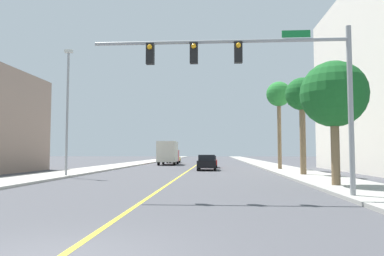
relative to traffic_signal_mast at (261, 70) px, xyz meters
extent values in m
plane|color=#47474C|center=(-4.43, 33.61, -4.98)|extent=(192.00, 192.00, 0.00)
cube|color=#B2ADA3|center=(-13.76, 33.61, -4.91)|extent=(3.87, 168.00, 0.15)
cube|color=#9E9B93|center=(4.91, 33.61, -4.91)|extent=(3.87, 168.00, 0.15)
cube|color=yellow|center=(-4.43, 33.61, -4.98)|extent=(0.16, 144.00, 0.01)
cylinder|color=gray|center=(3.37, 0.00, -1.57)|extent=(0.20, 0.20, 6.52)
cylinder|color=gray|center=(-1.64, 0.00, 1.17)|extent=(10.03, 0.14, 0.14)
cube|color=black|center=(-0.89, 0.00, 0.72)|extent=(0.32, 0.24, 0.84)
sphere|color=orange|center=(-0.89, -0.14, 0.97)|extent=(0.20, 0.20, 0.20)
cube|color=black|center=(-2.64, 0.00, 0.72)|extent=(0.32, 0.24, 0.84)
sphere|color=orange|center=(-2.64, -0.14, 0.97)|extent=(0.20, 0.20, 0.20)
cube|color=black|center=(-4.40, 0.00, 0.72)|extent=(0.32, 0.24, 0.84)
sphere|color=orange|center=(-4.40, -0.14, 0.97)|extent=(0.20, 0.20, 0.20)
cube|color=#147233|center=(1.37, 0.00, 1.42)|extent=(1.10, 0.04, 0.28)
cylinder|color=gray|center=(-12.33, 10.89, -0.48)|extent=(0.16, 0.16, 8.71)
cube|color=beige|center=(-12.33, 10.89, 4.03)|extent=(0.56, 0.28, 0.20)
cylinder|color=brown|center=(4.14, 4.33, -2.56)|extent=(0.42, 0.42, 4.54)
sphere|color=#195B23|center=(4.14, 4.33, -0.29)|extent=(3.32, 3.32, 3.32)
cone|color=#195B23|center=(5.12, 4.52, -0.49)|extent=(0.64, 1.41, 1.65)
cone|color=#195B23|center=(4.15, 5.33, -0.49)|extent=(1.42, 0.45, 1.47)
cone|color=#195B23|center=(3.16, 4.48, -0.49)|extent=(0.62, 1.62, 1.31)
cone|color=#195B23|center=(4.22, 3.34, -0.49)|extent=(1.92, 0.59, 1.42)
cylinder|color=brown|center=(4.58, 12.96, -1.87)|extent=(0.43, 0.43, 5.92)
sphere|color=#195B23|center=(4.58, 12.96, 1.08)|extent=(2.42, 2.42, 2.42)
cone|color=#195B23|center=(5.30, 12.84, 0.88)|extent=(0.62, 1.40, 1.30)
cone|color=#195B23|center=(4.84, 13.64, 0.88)|extent=(1.34, 0.87, 1.07)
cone|color=#195B23|center=(4.15, 13.54, 0.88)|extent=(1.16, 0.99, 1.29)
cone|color=#195B23|center=(3.86, 12.99, 0.88)|extent=(0.49, 1.38, 1.23)
cone|color=#195B23|center=(4.34, 12.27, 0.88)|extent=(1.10, 0.69, 1.37)
cone|color=#195B23|center=(5.01, 12.37, 0.88)|extent=(1.25, 1.05, 1.41)
cylinder|color=brown|center=(4.38, 21.59, -1.18)|extent=(0.37, 0.37, 7.30)
sphere|color=#287F33|center=(4.38, 21.59, 2.47)|extent=(2.42, 2.42, 2.42)
cone|color=#287F33|center=(5.10, 21.57, 2.27)|extent=(0.45, 1.20, 1.13)
cone|color=#287F33|center=(4.37, 22.31, 2.27)|extent=(1.17, 0.45, 1.27)
cone|color=#287F33|center=(3.66, 21.50, 2.27)|extent=(0.55, 1.15, 1.12)
cone|color=#287F33|center=(4.24, 20.87, 2.27)|extent=(1.26, 0.62, 1.32)
cube|color=gold|center=(-8.63, 44.54, -4.33)|extent=(1.87, 4.13, 0.65)
cube|color=black|center=(-8.63, 44.32, -3.78)|extent=(1.62, 1.93, 0.45)
cylinder|color=black|center=(-9.42, 46.06, -4.66)|extent=(0.23, 0.64, 0.64)
cylinder|color=black|center=(-7.80, 46.04, -4.66)|extent=(0.23, 0.64, 0.64)
cylinder|color=black|center=(-9.46, 43.05, -4.66)|extent=(0.23, 0.64, 0.64)
cylinder|color=black|center=(-7.84, 43.03, -4.66)|extent=(0.23, 0.64, 0.64)
cube|color=black|center=(-2.67, 21.45, -4.34)|extent=(1.81, 4.21, 0.64)
cube|color=black|center=(-2.67, 21.25, -3.75)|extent=(1.58, 2.09, 0.54)
cylinder|color=black|center=(-3.46, 23.01, -4.66)|extent=(0.22, 0.64, 0.64)
cylinder|color=black|center=(-1.87, 23.00, -4.66)|extent=(0.22, 0.64, 0.64)
cylinder|color=black|center=(-3.47, 19.91, -4.66)|extent=(0.22, 0.64, 0.64)
cylinder|color=black|center=(-1.88, 19.90, -4.66)|extent=(0.22, 0.64, 0.64)
cube|color=red|center=(-2.59, 27.52, -4.38)|extent=(1.86, 4.14, 0.56)
cube|color=black|center=(-2.59, 27.57, -3.87)|extent=(1.61, 1.97, 0.46)
cylinder|color=black|center=(-3.41, 29.02, -4.66)|extent=(0.23, 0.64, 0.64)
cylinder|color=black|center=(-1.81, 29.04, -4.66)|extent=(0.23, 0.64, 0.64)
cylinder|color=black|center=(-3.36, 26.00, -4.66)|extent=(0.23, 0.64, 0.64)
cylinder|color=black|center=(-1.76, 26.02, -4.66)|extent=(0.23, 0.64, 0.64)
cube|color=red|center=(-8.40, 38.61, -3.73)|extent=(2.43, 2.04, 1.60)
cube|color=beige|center=(-8.35, 35.04, -3.16)|extent=(2.48, 5.18, 2.74)
cylinder|color=black|center=(-9.45, 38.59, -4.53)|extent=(0.29, 0.90, 0.90)
cylinder|color=black|center=(-7.35, 38.63, -4.53)|extent=(0.29, 0.90, 0.90)
cylinder|color=black|center=(-9.38, 33.74, -4.53)|extent=(0.29, 0.90, 0.90)
cylinder|color=black|center=(-7.28, 33.77, -4.53)|extent=(0.29, 0.90, 0.90)
camera|label=1|loc=(-1.78, -14.21, -3.20)|focal=34.07mm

